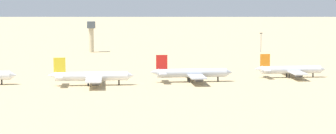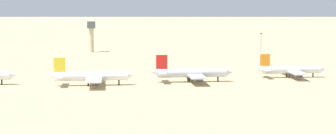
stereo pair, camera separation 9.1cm
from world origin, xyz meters
The scene contains 6 objects.
ground centered at (0.00, 0.00, 0.00)m, with size 4000.00×4000.00×0.00m, color tan.
parked_jet_yellow_2 centered at (-43.26, -13.34, 3.81)m, with size 35.24×29.70×11.64m.
parked_jet_red_3 centered at (-0.68, -10.61, 3.84)m, with size 35.50×29.89×11.72m.
parked_jet_orange_4 centered at (45.90, -4.82, 3.52)m, with size 32.51×27.43×10.73m.
control_tower centered at (-34.91, 132.72, 11.93)m, with size 5.20×5.20×19.78m.
light_pole_west centered at (72.08, 112.65, 7.42)m, with size 1.80×0.50×12.53m.
Camera 2 is at (-56.31, -264.45, 37.27)m, focal length 65.98 mm.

